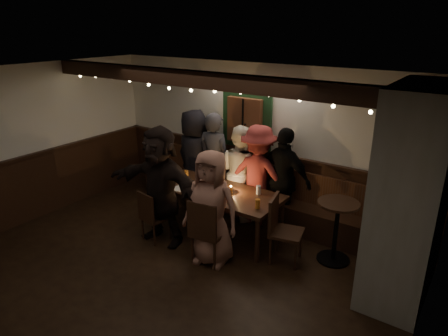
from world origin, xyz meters
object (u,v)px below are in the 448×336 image
Objects in this scene: high_top at (337,224)px; person_a at (194,158)px; chair_end at (280,225)px; person_c at (241,172)px; chair_near_left at (151,214)px; person_e at (284,179)px; person_g at (211,208)px; chair_near_right at (206,229)px; person_b at (214,161)px; person_d at (258,176)px; person_f at (161,186)px; dining_table at (217,194)px.

high_top is 0.51× the size of person_a.
person_c is at bearing 144.20° from chair_end.
high_top is (2.50, 1.09, 0.11)m from chair_near_left.
person_a is (-2.21, 0.85, 0.34)m from chair_end.
chair_end is 1.06× the size of high_top.
person_e is 1.03× the size of person_g.
chair_near_right is at bearing 143.06° from person_a.
chair_near_right is 1.04m from chair_end.
person_e is at bearing 114.75° from chair_end.
person_c is (-1.21, 0.88, 0.27)m from chair_end.
chair_near_right is 2.11m from person_a.
person_b reaches higher than person_g.
chair_near_left is at bearing 113.39° from person_a.
person_b reaches higher than person_d.
chair_near_right is 1.07× the size of high_top.
person_b is 1.05× the size of person_e.
chair_near_left is at bearing 88.79° from person_c.
person_g reaches higher than chair_near_right.
person_f is (-1.32, -1.44, 0.07)m from person_e.
person_b is 0.96m from person_d.
high_top is at bearing 9.35° from dining_table.
person_a is 1.45m from person_f.
chair_near_left is 1.61m from person_b.
chair_near_left is 1.60m from person_a.
high_top reaches higher than chair_near_left.
person_f is (-0.53, -1.41, 0.10)m from person_c.
person_d reaches higher than chair_end.
person_c is at bearing 91.94° from dining_table.
person_a is 1.36m from person_d.
high_top is 0.55× the size of person_g.
chair_near_left is at bearing 81.58° from person_b.
high_top is 1.20m from person_e.
chair_end is at bearing 147.02° from person_b.
person_f reaches higher than person_b.
person_b is (-0.61, 0.77, 0.20)m from dining_table.
chair_end is at bearing 126.89° from person_d.
dining_table is 0.82m from person_g.
person_f reaches higher than person_e.
chair_near_right is 0.55× the size of person_b.
person_e is 0.92× the size of person_f.
person_f is at bearing -129.82° from dining_table.
chair_end is 1.52m from person_c.
person_d is 0.43m from person_e.
person_d reaches higher than person_e.
person_d is 1.39m from person_g.
dining_table is 2.54× the size of chair_near_left.
chair_end is 0.57× the size of person_e.
chair_end is 1.22m from person_d.
chair_end is 0.53× the size of person_f.
chair_near_right is 0.30m from person_g.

